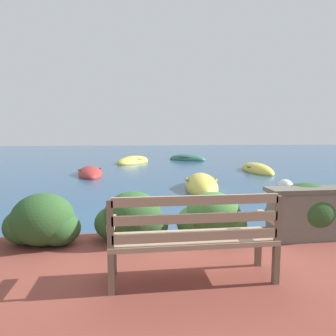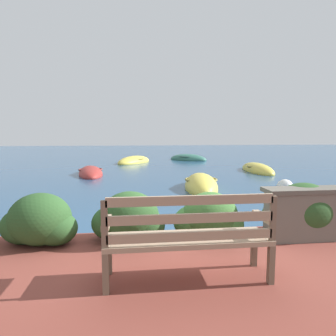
% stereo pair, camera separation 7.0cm
% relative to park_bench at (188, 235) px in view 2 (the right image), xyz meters
% --- Properties ---
extents(ground_plane, '(80.00, 80.00, 0.00)m').
position_rel_park_bench_xyz_m(ground_plane, '(0.13, 1.65, -0.71)').
color(ground_plane, navy).
extents(park_bench, '(1.70, 0.48, 0.93)m').
position_rel_park_bench_xyz_m(park_bench, '(0.00, 0.00, 0.00)').
color(park_bench, brown).
rests_on(park_bench, patio_terrace).
extents(hedge_clump_left, '(1.04, 0.75, 0.71)m').
position_rel_park_bench_xyz_m(hedge_clump_left, '(-1.82, 1.25, -0.18)').
color(hedge_clump_left, '#284C23').
rests_on(hedge_clump_left, patio_terrace).
extents(hedge_clump_centre, '(1.03, 0.74, 0.70)m').
position_rel_park_bench_xyz_m(hedge_clump_centre, '(-0.61, 1.26, -0.18)').
color(hedge_clump_centre, '#284C23').
rests_on(hedge_clump_centre, patio_terrace).
extents(hedge_clump_right, '(1.00, 0.72, 0.68)m').
position_rel_park_bench_xyz_m(hedge_clump_right, '(0.53, 1.19, -0.19)').
color(hedge_clump_right, '#38662D').
rests_on(hedge_clump_right, patio_terrace).
extents(hedge_clump_far_right, '(1.15, 0.83, 0.78)m').
position_rel_park_bench_xyz_m(hedge_clump_far_right, '(1.97, 1.22, -0.15)').
color(hedge_clump_far_right, '#284C23').
rests_on(hedge_clump_far_right, patio_terrace).
extents(rowboat_nearest, '(1.36, 2.71, 0.83)m').
position_rel_park_bench_xyz_m(rowboat_nearest, '(1.59, 6.23, -0.64)').
color(rowboat_nearest, '#DBC64C').
rests_on(rowboat_nearest, ground_plane).
extents(rowboat_mid, '(1.44, 3.02, 0.62)m').
position_rel_park_bench_xyz_m(rowboat_mid, '(-2.31, 9.95, -0.65)').
color(rowboat_mid, '#9E2D28').
rests_on(rowboat_mid, ground_plane).
extents(rowboat_far, '(1.08, 3.15, 0.68)m').
position_rel_park_bench_xyz_m(rowboat_far, '(5.15, 10.16, -0.65)').
color(rowboat_far, '#DBC64C').
rests_on(rowboat_far, ground_plane).
extents(rowboat_outer, '(2.57, 3.19, 0.73)m').
position_rel_park_bench_xyz_m(rowboat_outer, '(-0.44, 15.00, -0.64)').
color(rowboat_outer, '#DBC64C').
rests_on(rowboat_outer, ground_plane).
extents(rowboat_distant, '(2.76, 2.63, 0.70)m').
position_rel_park_bench_xyz_m(rowboat_distant, '(3.10, 16.38, -0.64)').
color(rowboat_distant, '#336B5B').
rests_on(rowboat_distant, ground_plane).
extents(mooring_buoy, '(0.54, 0.54, 0.49)m').
position_rel_park_bench_xyz_m(mooring_buoy, '(4.11, 5.71, -0.62)').
color(mooring_buoy, white).
rests_on(mooring_buoy, ground_plane).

